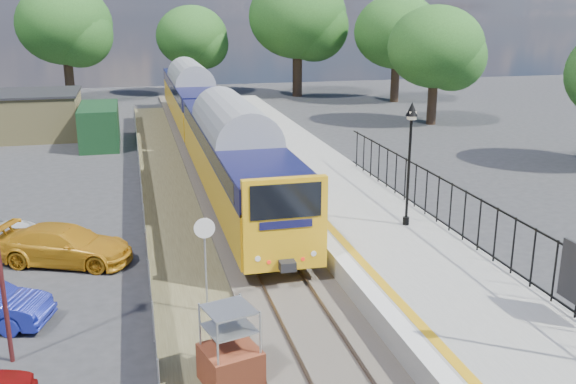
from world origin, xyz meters
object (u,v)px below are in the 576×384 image
object	(u,v)px
speed_sign	(205,249)
car_yellow	(65,245)
victorian_lamp_north	(411,135)
train	(207,116)
brick_plinth	(230,348)

from	to	relation	value
speed_sign	car_yellow	distance (m)	6.88
victorian_lamp_north	speed_sign	xyz separation A→B (m)	(-7.91, -3.73, -2.23)
train	brick_plinth	size ratio (longest dim) A/B	19.99
speed_sign	car_yellow	size ratio (longest dim) A/B	0.64
train	brick_plinth	distance (m)	25.37
speed_sign	car_yellow	bearing A→B (deg)	132.89
victorian_lamp_north	speed_sign	bearing A→B (deg)	-154.75
car_yellow	speed_sign	bearing A→B (deg)	-117.86
brick_plinth	speed_sign	bearing A→B (deg)	91.65
speed_sign	car_yellow	xyz separation A→B (m)	(-4.38, 5.12, -1.38)
brick_plinth	speed_sign	size ratio (longest dim) A/B	0.68
victorian_lamp_north	car_yellow	world-z (taller)	victorian_lamp_north
brick_plinth	car_yellow	distance (m)	9.99
brick_plinth	speed_sign	distance (m)	3.96
train	brick_plinth	xyz separation A→B (m)	(-2.50, -25.21, -1.36)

